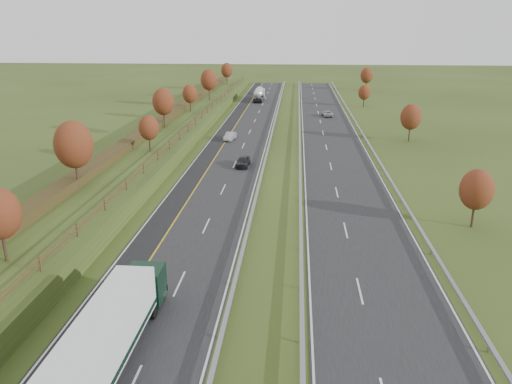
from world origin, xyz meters
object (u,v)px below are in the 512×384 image
box_lorry (108,336)px  road_tanker (259,94)px  car_dark_near (243,161)px  car_small_far (259,92)px  car_oncoming (327,113)px  car_silver_mid (230,136)px

box_lorry → road_tanker: 113.50m
car_dark_near → car_small_far: 82.05m
box_lorry → road_tanker: bearing=89.9°
car_small_far → car_oncoming: car_small_far is taller
car_dark_near → car_silver_mid: car_dark_near is taller
car_dark_near → car_oncoming: size_ratio=0.95×
box_lorry → car_small_far: bearing=90.4°
car_small_far → car_oncoming: size_ratio=1.08×
box_lorry → car_small_far: box_lorry is taller
road_tanker → car_small_far: bearing=94.6°
car_dark_near → road_tanker: bearing=96.0°
box_lorry → road_tanker: box_lorry is taller
car_small_far → car_dark_near: bearing=-87.5°
box_lorry → car_silver_mid: box_lorry is taller
road_tanker → car_small_far: 14.00m
road_tanker → car_oncoming: size_ratio=2.45×
road_tanker → car_silver_mid: road_tanker is taller
car_dark_near → car_small_far: car_dark_near is taller
box_lorry → road_tanker: (0.15, 113.50, -0.47)m
car_oncoming → car_silver_mid: bearing=46.9°
car_small_far → car_oncoming: bearing=-64.5°
car_dark_near → car_silver_mid: 17.96m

